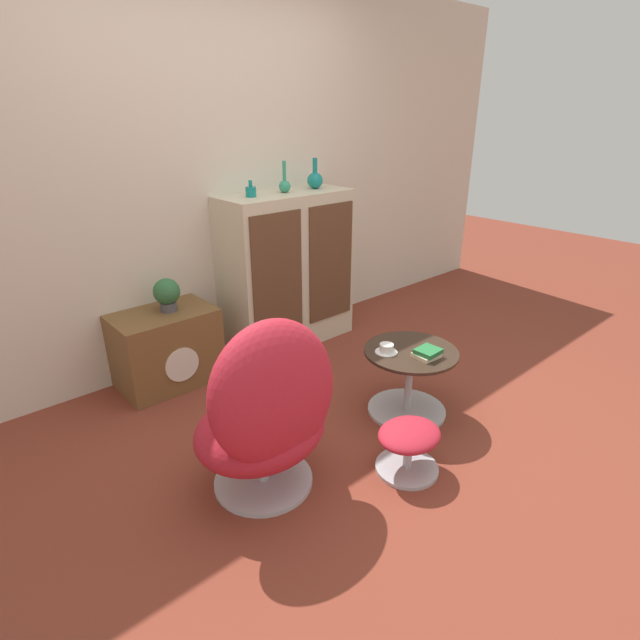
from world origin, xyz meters
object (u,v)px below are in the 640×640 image
(potted_plant, at_px, (167,293))
(teacup, at_px, (386,349))
(vase_leftmost, at_px, (251,191))
(vase_inner_right, at_px, (315,179))
(tv_console, at_px, (167,348))
(sideboard, at_px, (287,270))
(egg_chair, at_px, (267,413))
(coffee_table, at_px, (409,379))
(vase_inner_left, at_px, (285,185))
(ottoman, at_px, (409,441))
(book_stack, at_px, (427,353))

(potted_plant, xyz_separation_m, teacup, (0.74, -1.22, -0.19))
(vase_leftmost, relative_size, potted_plant, 0.51)
(vase_inner_right, bearing_deg, tv_console, 179.82)
(sideboard, relative_size, egg_chair, 1.26)
(coffee_table, distance_m, vase_leftmost, 1.63)
(vase_inner_left, xyz_separation_m, vase_inner_right, (0.29, 0.00, 0.01))
(ottoman, distance_m, book_stack, 0.55)
(ottoman, bearing_deg, vase_inner_right, 63.82)
(vase_inner_left, bearing_deg, ottoman, -107.59)
(vase_leftmost, distance_m, vase_inner_left, 0.29)
(egg_chair, bearing_deg, potted_plant, 83.09)
(sideboard, height_order, teacup, sideboard)
(vase_leftmost, height_order, vase_inner_right, vase_inner_right)
(sideboard, height_order, tv_console, sideboard)
(sideboard, bearing_deg, vase_leftmost, 179.24)
(egg_chair, bearing_deg, teacup, 4.60)
(teacup, bearing_deg, vase_inner_left, 79.28)
(tv_console, distance_m, vase_inner_left, 1.40)
(coffee_table, relative_size, vase_leftmost, 5.00)
(egg_chair, bearing_deg, vase_leftmost, 57.04)
(sideboard, distance_m, potted_plant, 0.97)
(sideboard, relative_size, book_stack, 7.96)
(sideboard, height_order, vase_inner_right, vase_inner_right)
(ottoman, distance_m, potted_plant, 1.76)
(sideboard, xyz_separation_m, book_stack, (-0.10, -1.40, -0.14))
(vase_inner_right, relative_size, book_stack, 1.51)
(sideboard, distance_m, coffee_table, 1.34)
(tv_console, height_order, coffee_table, tv_console)
(vase_inner_left, height_order, book_stack, vase_inner_left)
(ottoman, height_order, vase_leftmost, vase_leftmost)
(potted_plant, relative_size, book_stack, 1.48)
(ottoman, bearing_deg, teacup, 55.62)
(sideboard, bearing_deg, coffee_table, -94.54)
(ottoman, bearing_deg, vase_inner_left, 72.41)
(vase_leftmost, relative_size, book_stack, 0.75)
(vase_inner_right, bearing_deg, sideboard, -179.22)
(vase_inner_left, bearing_deg, teacup, -100.72)
(vase_leftmost, relative_size, vase_inner_left, 0.51)
(vase_leftmost, xyz_separation_m, vase_inner_left, (0.29, 0.00, 0.02))
(vase_leftmost, distance_m, teacup, 1.43)
(egg_chair, distance_m, vase_inner_left, 1.88)
(coffee_table, bearing_deg, sideboard, 85.46)
(coffee_table, relative_size, vase_inner_right, 2.50)
(tv_console, height_order, vase_leftmost, vase_leftmost)
(ottoman, distance_m, teacup, 0.58)
(tv_console, relative_size, vase_inner_right, 2.90)
(coffee_table, xyz_separation_m, vase_leftmost, (-0.19, 1.29, 0.97))
(sideboard, relative_size, teacup, 8.93)
(potted_plant, bearing_deg, tv_console, -179.07)
(vase_inner_left, distance_m, potted_plant, 1.13)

